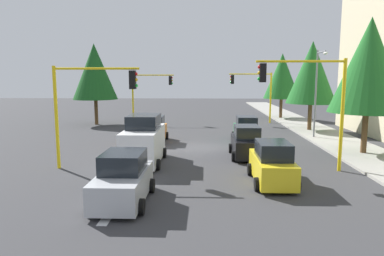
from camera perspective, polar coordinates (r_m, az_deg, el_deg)
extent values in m
plane|color=#353538|center=(24.78, 1.13, -3.18)|extent=(120.00, 120.00, 0.00)
cube|color=gray|center=(31.35, 20.87, -1.19)|extent=(80.00, 4.00, 0.15)
cube|color=silver|center=(13.38, -13.16, -13.34)|extent=(2.20, 0.36, 0.01)
cone|color=silver|center=(14.55, -11.80, -11.50)|extent=(0.01, 1.10, 1.10)
cylinder|color=yellow|center=(39.16, -9.57, 4.79)|extent=(0.18, 0.18, 5.32)
cylinder|color=yellow|center=(38.71, -6.36, 8.53)|extent=(0.12, 4.50, 0.12)
cube|color=black|center=(38.48, -3.54, 7.71)|extent=(0.36, 0.32, 0.96)
sphere|color=red|center=(38.46, -3.27, 8.15)|extent=(0.18, 0.18, 0.18)
sphere|color=yellow|center=(38.46, -3.27, 7.71)|extent=(0.18, 0.18, 0.18)
sphere|color=green|center=(38.47, -3.26, 7.26)|extent=(0.18, 0.18, 0.18)
cylinder|color=yellow|center=(39.00, 12.63, 4.78)|extent=(0.18, 0.18, 5.43)
cylinder|color=yellow|center=(38.60, 9.43, 8.64)|extent=(0.12, 4.50, 0.12)
cube|color=black|center=(38.41, 6.58, 7.83)|extent=(0.36, 0.32, 0.96)
sphere|color=red|center=(38.39, 6.32, 8.28)|extent=(0.18, 0.18, 0.18)
sphere|color=yellow|center=(38.39, 6.31, 7.84)|extent=(0.18, 0.18, 0.18)
sphere|color=green|center=(38.40, 6.31, 7.39)|extent=(0.18, 0.18, 0.18)
cylinder|color=yellow|center=(19.71, 23.20, 1.84)|extent=(0.18, 0.18, 5.84)
cylinder|color=yellow|center=(18.94, 17.21, 10.31)|extent=(0.12, 4.50, 0.12)
cube|color=black|center=(18.53, 11.41, 8.77)|extent=(0.36, 0.32, 0.96)
sphere|color=red|center=(18.51, 10.88, 9.71)|extent=(0.18, 0.18, 0.18)
sphere|color=yellow|center=(18.50, 10.86, 8.78)|extent=(0.18, 0.18, 0.18)
sphere|color=green|center=(18.50, 10.83, 7.86)|extent=(0.18, 0.18, 0.18)
cylinder|color=yellow|center=(20.04, -21.15, 1.54)|extent=(0.18, 0.18, 5.49)
cylinder|color=yellow|center=(19.16, -15.27, 9.30)|extent=(0.12, 4.50, 0.12)
cube|color=black|center=(18.68, -9.61, 7.72)|extent=(0.36, 0.32, 0.96)
sphere|color=red|center=(18.64, -9.09, 8.66)|extent=(0.18, 0.18, 0.18)
sphere|color=yellow|center=(18.64, -9.07, 7.73)|extent=(0.18, 0.18, 0.18)
sphere|color=green|center=(18.65, -9.05, 6.81)|extent=(0.18, 0.18, 0.18)
cylinder|color=slate|center=(29.66, 19.43, 5.04)|extent=(0.14, 0.14, 7.00)
cylinder|color=slate|center=(28.84, 20.29, 11.50)|extent=(1.80, 0.10, 0.10)
ellipsoid|color=silver|center=(27.97, 20.85, 11.28)|extent=(0.56, 0.28, 0.20)
cylinder|color=brown|center=(24.70, 26.20, -0.62)|extent=(0.36, 0.36, 2.91)
cone|color=#1E6023|center=(24.48, 26.82, 9.08)|extent=(4.66, 4.66, 5.83)
cylinder|color=brown|center=(38.20, -15.29, 2.69)|extent=(0.36, 0.36, 2.86)
cone|color=#19511E|center=(38.05, -15.52, 8.82)|extent=(4.57, 4.57, 5.71)
cylinder|color=brown|center=(43.40, 14.22, 3.20)|extent=(0.36, 0.36, 2.65)
cone|color=#1E6023|center=(43.26, 14.40, 8.18)|extent=(4.23, 4.23, 5.29)
cylinder|color=brown|center=(33.86, 18.57, 1.82)|extent=(0.36, 0.36, 2.77)
cone|color=#1E6023|center=(33.69, 18.87, 8.53)|extent=(4.44, 4.44, 5.55)
cube|color=white|center=(20.21, -7.86, -2.69)|extent=(4.80, 1.90, 1.85)
cube|color=black|center=(20.24, -7.81, 1.07)|extent=(2.50, 1.67, 0.76)
cylinder|color=black|center=(18.79, -5.54, -5.94)|extent=(0.60, 0.20, 0.60)
cylinder|color=black|center=(19.16, -11.57, -5.79)|extent=(0.60, 0.20, 0.60)
cylinder|color=black|center=(21.66, -4.50, -4.04)|extent=(0.60, 0.20, 0.60)
cylinder|color=black|center=(21.98, -9.75, -3.95)|extent=(0.60, 0.20, 0.60)
cube|color=black|center=(21.99, 8.79, -2.89)|extent=(3.90, 1.64, 1.05)
cube|color=black|center=(21.64, 8.90, -0.63)|extent=(2.03, 1.44, 0.76)
cylinder|color=black|center=(23.16, 6.26, -3.27)|extent=(0.60, 0.20, 0.60)
cylinder|color=black|center=(23.35, 10.57, -3.26)|extent=(0.60, 0.20, 0.60)
cylinder|color=black|center=(20.80, 6.74, -4.58)|extent=(0.60, 0.20, 0.60)
cylinder|color=black|center=(21.02, 11.53, -4.56)|extent=(0.60, 0.20, 0.60)
cube|color=orange|center=(26.96, -6.27, -0.81)|extent=(3.62, 1.69, 1.05)
cube|color=black|center=(27.01, -6.25, 1.14)|extent=(1.88, 1.48, 0.76)
cylinder|color=black|center=(25.81, -4.64, -2.07)|extent=(0.60, 0.20, 0.60)
cylinder|color=black|center=(26.08, -8.58, -2.03)|extent=(0.60, 0.20, 0.60)
cylinder|color=black|center=(28.00, -4.10, -1.26)|extent=(0.60, 0.20, 0.60)
cylinder|color=black|center=(28.26, -7.74, -1.23)|extent=(0.60, 0.20, 0.60)
cube|color=#1E7238|center=(27.27, 8.74, -0.76)|extent=(3.77, 1.63, 1.05)
cube|color=black|center=(26.96, 8.83, 1.08)|extent=(1.96, 1.43, 0.76)
cylinder|color=black|center=(28.40, 6.70, -1.16)|extent=(0.60, 0.20, 0.60)
cylinder|color=black|center=(28.59, 10.20, -1.17)|extent=(0.60, 0.20, 0.60)
cylinder|color=black|center=(26.10, 7.11, -1.99)|extent=(0.60, 0.20, 0.60)
cylinder|color=black|center=(26.31, 10.91, -1.99)|extent=(0.60, 0.20, 0.60)
cube|color=#B2B5BA|center=(14.16, -11.13, -9.12)|extent=(4.03, 1.76, 1.05)
cube|color=black|center=(14.11, -11.05, -5.37)|extent=(2.09, 1.55, 0.76)
cylinder|color=black|center=(12.95, -8.23, -12.55)|extent=(0.60, 0.20, 0.60)
cylinder|color=black|center=(13.40, -16.33, -12.07)|extent=(0.60, 0.20, 0.60)
cylinder|color=black|center=(15.27, -6.54, -9.27)|extent=(0.60, 0.20, 0.60)
cylinder|color=black|center=(15.66, -13.43, -9.00)|extent=(0.60, 0.20, 0.60)
cube|color=yellow|center=(16.85, 12.83, -6.39)|extent=(4.04, 1.61, 1.05)
cube|color=black|center=(16.46, 13.06, -3.51)|extent=(2.10, 1.41, 0.76)
cylinder|color=black|center=(18.01, 9.34, -6.63)|extent=(0.60, 0.20, 0.60)
cylinder|color=black|center=(18.31, 14.74, -6.55)|extent=(0.60, 0.20, 0.60)
cylinder|color=black|center=(15.63, 10.49, -8.95)|extent=(0.60, 0.20, 0.60)
cylinder|color=black|center=(15.97, 16.70, -8.79)|extent=(0.60, 0.20, 0.60)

